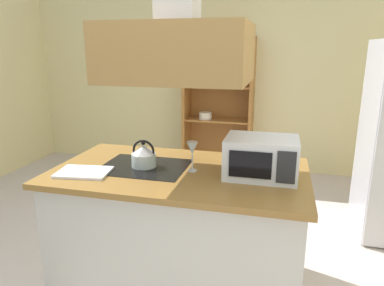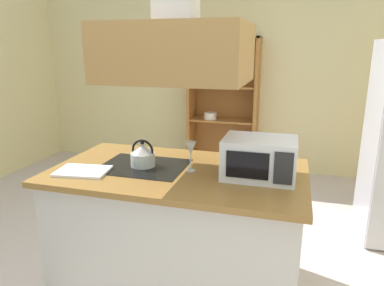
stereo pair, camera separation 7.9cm
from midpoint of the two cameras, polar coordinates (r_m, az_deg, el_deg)
name	(u,v)px [view 2 (the right image)]	position (r m, az deg, el deg)	size (l,w,h in m)	color
wall_back	(235,75)	(5.09, 7.46, 10.90)	(6.00, 0.12, 2.70)	beige
kitchen_island	(179,228)	(2.63, -1.29, -13.55)	(1.74, 0.99, 0.90)	#BBB6AC
range_hood	(176,36)	(2.31, -1.49, 16.92)	(0.90, 0.70, 1.20)	olive
dish_cabinet	(223,114)	(4.96, 5.55, 4.75)	(0.94, 0.40, 1.86)	#9A602A
kettle	(143,155)	(2.51, -7.06, -1.96)	(0.17, 0.17, 0.19)	#B7C3BF
cutting_board	(83,171)	(2.49, -16.31, -4.38)	(0.34, 0.24, 0.02)	white
microwave	(259,158)	(2.32, 11.79, -2.37)	(0.46, 0.35, 0.26)	silver
wine_glass_on_counter	(191,150)	(2.37, 0.74, -1.07)	(0.08, 0.08, 0.21)	silver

